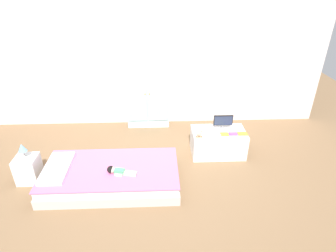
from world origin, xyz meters
name	(u,v)px	position (x,y,z in m)	size (l,w,h in m)	color
ground_plane	(146,172)	(0.00, 0.00, -0.01)	(10.00, 10.00, 0.02)	brown
back_wall	(145,52)	(0.00, 1.57, 1.35)	(6.40, 0.05, 2.70)	silver
bed	(112,176)	(-0.45, -0.25, 0.13)	(1.80, 0.93, 0.26)	beige
pillow	(57,168)	(-1.15, -0.25, 0.29)	(0.32, 0.67, 0.05)	silver
doll	(116,171)	(-0.36, -0.36, 0.30)	(0.39, 0.16, 0.10)	#4CA375
nightstand	(28,169)	(-1.60, -0.13, 0.19)	(0.29, 0.29, 0.38)	white
table_lamp	(22,148)	(-1.60, -0.13, 0.53)	(0.11, 0.11, 0.22)	#B7B2AD
wardrobe	(147,91)	(0.02, 1.41, 0.69)	(0.76, 0.26, 1.38)	silver
tv_stand	(218,142)	(1.13, 0.43, 0.20)	(0.82, 0.48, 0.40)	white
tv_monitor	(223,121)	(1.20, 0.51, 0.54)	(0.30, 0.10, 0.23)	#99999E
rocking_horse_toy	(200,134)	(0.81, 0.26, 0.46)	(0.10, 0.04, 0.12)	#8E6642
book_yellow	(225,134)	(1.20, 0.32, 0.41)	(0.12, 0.10, 0.01)	gold
book_purple	(233,134)	(1.32, 0.32, 0.41)	(0.13, 0.08, 0.02)	#8E51B2
book_orange	(242,134)	(1.47, 0.32, 0.41)	(0.15, 0.09, 0.02)	orange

